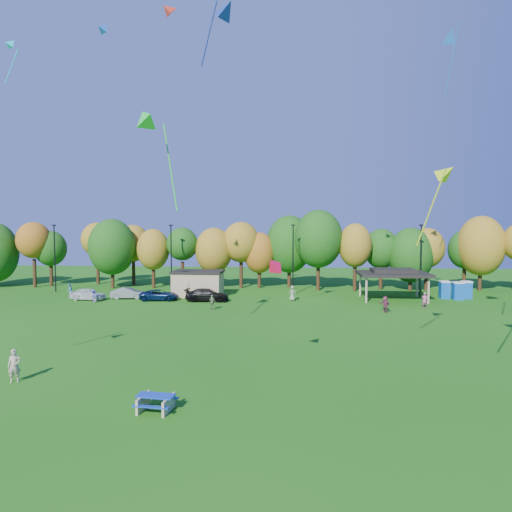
# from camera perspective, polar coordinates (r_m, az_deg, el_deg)

# --- Properties ---
(ground) EXTENTS (160.00, 160.00, 0.00)m
(ground) POSITION_cam_1_polar(r_m,az_deg,el_deg) (20.79, -1.87, -21.45)
(ground) COLOR #19600F
(ground) RESTS_ON ground
(tree_line) EXTENTS (93.57, 10.55, 11.15)m
(tree_line) POSITION_cam_1_polar(r_m,az_deg,el_deg) (64.34, 1.98, 1.11)
(tree_line) COLOR black
(tree_line) RESTS_ON ground
(lamp_posts) EXTENTS (64.50, 0.25, 9.09)m
(lamp_posts) POSITION_cam_1_polar(r_m,az_deg,el_deg) (58.81, 4.65, -0.14)
(lamp_posts) COLOR black
(lamp_posts) RESTS_ON ground
(utility_building) EXTENTS (6.30, 4.30, 3.25)m
(utility_building) POSITION_cam_1_polar(r_m,az_deg,el_deg) (58.43, -7.25, -3.39)
(utility_building) COLOR tan
(utility_building) RESTS_ON ground
(pavilion) EXTENTS (8.20, 6.20, 3.77)m
(pavilion) POSITION_cam_1_polar(r_m,az_deg,el_deg) (57.19, 16.75, -2.08)
(pavilion) COLOR tan
(pavilion) RESTS_ON ground
(porta_potties) EXTENTS (3.75, 1.98, 2.18)m
(porta_potties) POSITION_cam_1_polar(r_m,az_deg,el_deg) (60.80, 23.74, -3.92)
(porta_potties) COLOR #0D52B3
(porta_potties) RESTS_ON ground
(picnic_table) EXTENTS (1.95, 1.67, 0.78)m
(picnic_table) POSITION_cam_1_polar(r_m,az_deg,el_deg) (23.42, -12.41, -17.35)
(picnic_table) COLOR tan
(picnic_table) RESTS_ON ground
(kite_flyer) EXTENTS (0.81, 0.70, 1.89)m
(kite_flyer) POSITION_cam_1_polar(r_m,az_deg,el_deg) (29.91, -27.97, -12.03)
(kite_flyer) COLOR tan
(kite_flyer) RESTS_ON ground
(car_a) EXTENTS (4.36, 2.07, 1.44)m
(car_a) POSITION_cam_1_polar(r_m,az_deg,el_deg) (58.47, -20.26, -4.50)
(car_a) COLOR white
(car_a) RESTS_ON ground
(car_b) EXTENTS (4.27, 2.00, 1.36)m
(car_b) POSITION_cam_1_polar(r_m,az_deg,el_deg) (58.03, -15.68, -4.51)
(car_b) COLOR gray
(car_b) RESTS_ON ground
(car_c) EXTENTS (4.80, 2.60, 1.28)m
(car_c) POSITION_cam_1_polar(r_m,az_deg,el_deg) (55.93, -12.00, -4.80)
(car_c) COLOR #0B1F44
(car_c) RESTS_ON ground
(car_d) EXTENTS (5.19, 2.19, 1.49)m
(car_d) POSITION_cam_1_polar(r_m,az_deg,el_deg) (54.35, -6.13, -4.87)
(car_d) COLOR black
(car_d) RESTS_ON ground
(far_person_0) EXTENTS (0.76, 0.93, 1.77)m
(far_person_0) POSITION_cam_1_polar(r_m,az_deg,el_deg) (61.32, -22.29, -4.01)
(far_person_0) COLOR #579ABF
(far_person_0) RESTS_ON ground
(far_person_1) EXTENTS (0.63, 0.43, 1.69)m
(far_person_1) POSITION_cam_1_polar(r_m,az_deg,el_deg) (52.94, 20.32, -5.20)
(far_person_1) COLOR #BC5887
(far_person_1) RESTS_ON ground
(far_person_2) EXTENTS (1.26, 1.62, 1.72)m
(far_person_2) POSITION_cam_1_polar(r_m,az_deg,el_deg) (48.93, 15.84, -5.81)
(far_person_2) COLOR #833651
(far_person_2) RESTS_ON ground
(far_person_3) EXTENTS (1.07, 1.12, 1.53)m
(far_person_3) POSITION_cam_1_polar(r_m,az_deg,el_deg) (56.55, -19.64, -4.71)
(far_person_3) COLOR #434394
(far_person_3) RESTS_ON ground
(far_person_4) EXTENTS (1.02, 0.79, 1.84)m
(far_person_4) POSITION_cam_1_polar(r_m,az_deg,el_deg) (54.48, 4.57, -4.65)
(far_person_4) COLOR gray
(far_person_4) RESTS_ON ground
(far_person_5) EXTENTS (1.03, 0.88, 1.65)m
(far_person_5) POSITION_cam_1_polar(r_m,az_deg,el_deg) (48.77, -5.51, -5.76)
(far_person_5) COLOR #617D4C
(far_person_5) RESTS_ON ground
(kite_0) EXTENTS (2.93, 2.53, 5.44)m
(kite_0) POSITION_cam_1_polar(r_m,az_deg,el_deg) (31.69, 22.67, 9.46)
(kite_0) COLOR #B3D015
(kite_1) EXTENTS (3.36, 4.03, 7.53)m
(kite_1) POSITION_cam_1_polar(r_m,az_deg,el_deg) (33.89, -13.64, 16.35)
(kite_1) COLOR green
(kite_2) EXTENTS (1.90, 2.39, 4.31)m
(kite_2) POSITION_cam_1_polar(r_m,az_deg,el_deg) (54.42, -28.23, 22.27)
(kite_2) COLOR #0ED3D7
(kite_8) EXTENTS (1.40, 1.49, 1.19)m
(kite_8) POSITION_cam_1_polar(r_m,az_deg,el_deg) (43.26, -18.38, 25.41)
(kite_8) COLOR blue
(kite_9) EXTENTS (1.61, 1.70, 1.37)m
(kite_9) POSITION_cam_1_polar(r_m,az_deg,el_deg) (26.14, 2.22, -1.08)
(kite_9) COLOR #FA0D41
(kite_11) EXTENTS (1.98, 1.88, 1.62)m
(kite_11) POSITION_cam_1_polar(r_m,az_deg,el_deg) (49.06, -10.49, 27.98)
(kite_11) COLOR red
(kite_13) EXTENTS (2.81, 2.13, 4.62)m
(kite_13) POSITION_cam_1_polar(r_m,az_deg,el_deg) (33.94, -3.81, 28.39)
(kite_13) COLOR navy
(kite_15) EXTENTS (1.78, 3.94, 6.52)m
(kite_15) POSITION_cam_1_polar(r_m,az_deg,el_deg) (48.42, 23.03, 24.02)
(kite_15) COLOR blue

